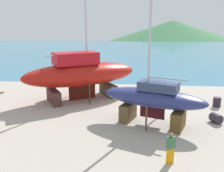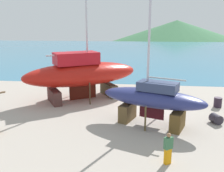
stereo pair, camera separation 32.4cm
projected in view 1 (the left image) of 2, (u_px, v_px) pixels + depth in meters
ground_plane at (150, 117)px, 18.99m from camera, size 42.45×42.45×0.00m
sea_water at (142, 51)px, 68.72m from camera, size 159.72×81.76×0.01m
headland_hill at (172, 37)px, 154.07m from camera, size 123.51×123.51×20.12m
sailboat_large_starboard at (153, 99)px, 17.08m from camera, size 7.68×4.73×10.81m
sailboat_small_center at (81, 73)px, 22.95m from camera, size 11.07×8.83×17.52m
worker at (171, 148)px, 12.37m from camera, size 0.50×0.45×1.67m
barrel_tar_black at (217, 102)px, 21.24m from camera, size 0.90×0.90×0.86m
barrel_by_slipway at (216, 118)px, 17.76m from camera, size 0.92×0.98×0.68m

